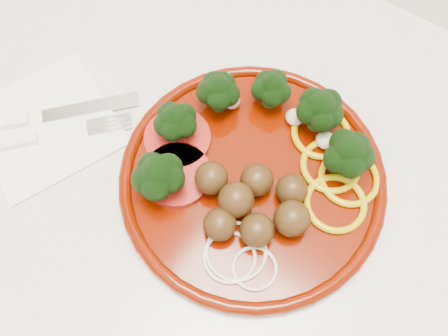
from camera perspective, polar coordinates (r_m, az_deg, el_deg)
The scene contains 5 objects.
counter at distance 0.98m, azimuth 2.19°, elevation -11.23°, with size 2.40×0.60×0.90m.
plate at distance 0.53m, azimuth 3.29°, elevation 0.17°, with size 0.29×0.29×0.06m.
napkin at distance 0.61m, azimuth -19.65°, elevation 4.62°, with size 0.14×0.14×0.00m, color white.
knife at distance 0.61m, azimuth -21.94°, elevation 5.15°, with size 0.15×0.16×0.01m.
fork at distance 0.60m, azimuth -22.07°, elevation 2.91°, with size 0.14×0.14×0.01m.
Camera 1 is at (0.09, 1.50, 1.40)m, focal length 40.00 mm.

